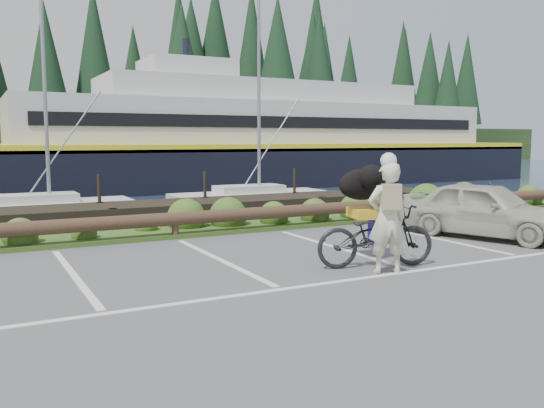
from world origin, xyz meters
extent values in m
plane|color=#4C4C4E|center=(0.00, 0.00, 0.00)|extent=(72.00, 72.00, 0.00)
plane|color=#1A2940|center=(0.00, 48.00, -1.20)|extent=(160.00, 160.00, 0.00)
cube|color=#3D5B21|center=(0.00, 5.30, 0.05)|extent=(34.00, 1.60, 0.10)
imported|color=black|center=(2.20, 0.20, 0.56)|extent=(2.23, 1.29, 1.11)
imported|color=beige|center=(2.06, -0.27, 0.93)|extent=(0.77, 0.61, 1.86)
ellipsoid|color=black|center=(2.38, 0.85, 1.40)|extent=(0.75, 1.10, 0.58)
imported|color=#B2B29C|center=(6.31, 1.47, 0.64)|extent=(2.69, 4.04, 1.28)
camera|label=1|loc=(-4.03, -7.74, 2.23)|focal=38.00mm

